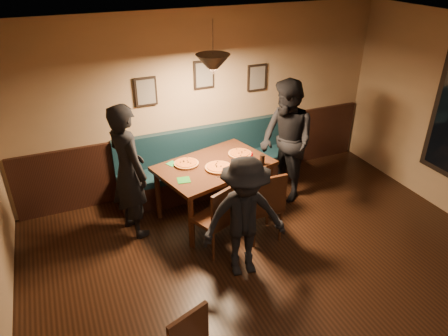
{
  "coord_description": "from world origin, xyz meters",
  "views": [
    {
      "loc": [
        -2.15,
        -2.3,
        3.58
      ],
      "look_at": [
        -0.23,
        2.16,
        0.95
      ],
      "focal_mm": 33.3,
      "sensor_mm": 36.0,
      "label": 1
    }
  ],
  "objects_px": {
    "diner_front": "(245,218)",
    "tabasco_bottle": "(252,155)",
    "diner_left": "(129,172)",
    "dining_table": "(215,190)",
    "chair_near_left": "(213,217)",
    "chair_near_right": "(262,204)",
    "booth_bench": "(212,162)",
    "soda_glass": "(262,160)",
    "diner_right": "(286,142)"
  },
  "relations": [
    {
      "from": "diner_right",
      "to": "soda_glass",
      "type": "bearing_deg",
      "value": -64.72
    },
    {
      "from": "diner_left",
      "to": "diner_front",
      "type": "xyz_separation_m",
      "value": [
        1.04,
        -1.35,
        -0.16
      ]
    },
    {
      "from": "chair_near_left",
      "to": "chair_near_right",
      "type": "bearing_deg",
      "value": -23.56
    },
    {
      "from": "diner_front",
      "to": "tabasco_bottle",
      "type": "bearing_deg",
      "value": 68.21
    },
    {
      "from": "booth_bench",
      "to": "soda_glass",
      "type": "bearing_deg",
      "value": -68.28
    },
    {
      "from": "booth_bench",
      "to": "dining_table",
      "type": "bearing_deg",
      "value": -108.64
    },
    {
      "from": "booth_bench",
      "to": "tabasco_bottle",
      "type": "xyz_separation_m",
      "value": [
        0.33,
        -0.75,
        0.4
      ]
    },
    {
      "from": "chair_near_left",
      "to": "diner_left",
      "type": "relative_size",
      "value": 0.52
    },
    {
      "from": "dining_table",
      "to": "diner_front",
      "type": "xyz_separation_m",
      "value": [
        -0.14,
        -1.28,
        0.36
      ]
    },
    {
      "from": "soda_glass",
      "to": "chair_near_left",
      "type": "bearing_deg",
      "value": -153.8
    },
    {
      "from": "dining_table",
      "to": "chair_near_left",
      "type": "xyz_separation_m",
      "value": [
        -0.32,
        -0.73,
        0.07
      ]
    },
    {
      "from": "chair_near_left",
      "to": "diner_left",
      "type": "distance_m",
      "value": 1.27
    },
    {
      "from": "chair_near_right",
      "to": "diner_front",
      "type": "height_order",
      "value": "diner_front"
    },
    {
      "from": "diner_front",
      "to": "soda_glass",
      "type": "height_order",
      "value": "diner_front"
    },
    {
      "from": "chair_near_right",
      "to": "tabasco_bottle",
      "type": "distance_m",
      "value": 0.79
    },
    {
      "from": "booth_bench",
      "to": "soda_glass",
      "type": "distance_m",
      "value": 1.11
    },
    {
      "from": "dining_table",
      "to": "chair_near_right",
      "type": "bearing_deg",
      "value": -77.15
    },
    {
      "from": "booth_bench",
      "to": "soda_glass",
      "type": "height_order",
      "value": "booth_bench"
    },
    {
      "from": "diner_left",
      "to": "diner_front",
      "type": "height_order",
      "value": "diner_left"
    },
    {
      "from": "chair_near_right",
      "to": "tabasco_bottle",
      "type": "relative_size",
      "value": 8.44
    },
    {
      "from": "dining_table",
      "to": "soda_glass",
      "type": "bearing_deg",
      "value": -39.25
    },
    {
      "from": "diner_left",
      "to": "tabasco_bottle",
      "type": "distance_m",
      "value": 1.75
    },
    {
      "from": "chair_near_right",
      "to": "diner_right",
      "type": "distance_m",
      "value": 1.2
    },
    {
      "from": "chair_near_right",
      "to": "diner_left",
      "type": "xyz_separation_m",
      "value": [
        -1.57,
        0.8,
        0.43
      ]
    },
    {
      "from": "booth_bench",
      "to": "dining_table",
      "type": "distance_m",
      "value": 0.73
    },
    {
      "from": "diner_left",
      "to": "booth_bench",
      "type": "bearing_deg",
      "value": -84.68
    },
    {
      "from": "chair_near_right",
      "to": "diner_left",
      "type": "relative_size",
      "value": 0.55
    },
    {
      "from": "dining_table",
      "to": "tabasco_bottle",
      "type": "relative_size",
      "value": 12.81
    },
    {
      "from": "dining_table",
      "to": "chair_near_right",
      "type": "height_order",
      "value": "chair_near_right"
    },
    {
      "from": "dining_table",
      "to": "soda_glass",
      "type": "distance_m",
      "value": 0.84
    },
    {
      "from": "booth_bench",
      "to": "dining_table",
      "type": "relative_size",
      "value": 1.92
    },
    {
      "from": "chair_near_left",
      "to": "diner_left",
      "type": "height_order",
      "value": "diner_left"
    },
    {
      "from": "booth_bench",
      "to": "diner_right",
      "type": "relative_size",
      "value": 1.58
    },
    {
      "from": "chair_near_right",
      "to": "tabasco_bottle",
      "type": "height_order",
      "value": "chair_near_right"
    },
    {
      "from": "chair_near_left",
      "to": "tabasco_bottle",
      "type": "relative_size",
      "value": 8.01
    },
    {
      "from": "chair_near_right",
      "to": "diner_left",
      "type": "bearing_deg",
      "value": 154.89
    },
    {
      "from": "dining_table",
      "to": "chair_near_right",
      "type": "distance_m",
      "value": 0.84
    },
    {
      "from": "chair_near_left",
      "to": "chair_near_right",
      "type": "height_order",
      "value": "chair_near_right"
    },
    {
      "from": "chair_near_left",
      "to": "diner_right",
      "type": "distance_m",
      "value": 1.76
    },
    {
      "from": "diner_left",
      "to": "soda_glass",
      "type": "height_order",
      "value": "diner_left"
    },
    {
      "from": "chair_near_left",
      "to": "diner_left",
      "type": "xyz_separation_m",
      "value": [
        -0.87,
        0.8,
        0.45
      ]
    },
    {
      "from": "diner_front",
      "to": "tabasco_bottle",
      "type": "distance_m",
      "value": 1.41
    },
    {
      "from": "booth_bench",
      "to": "diner_right",
      "type": "height_order",
      "value": "diner_right"
    },
    {
      "from": "soda_glass",
      "to": "tabasco_bottle",
      "type": "xyz_separation_m",
      "value": [
        -0.05,
        0.21,
        -0.01
      ]
    },
    {
      "from": "booth_bench",
      "to": "diner_left",
      "type": "bearing_deg",
      "value": -156.41
    },
    {
      "from": "tabasco_bottle",
      "to": "diner_right",
      "type": "bearing_deg",
      "value": 9.99
    },
    {
      "from": "chair_near_left",
      "to": "chair_near_right",
      "type": "relative_size",
      "value": 0.95
    },
    {
      "from": "diner_front",
      "to": "tabasco_bottle",
      "type": "relative_size",
      "value": 12.77
    },
    {
      "from": "chair_near_left",
      "to": "diner_front",
      "type": "distance_m",
      "value": 0.64
    },
    {
      "from": "diner_left",
      "to": "diner_right",
      "type": "bearing_deg",
      "value": -108.77
    }
  ]
}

